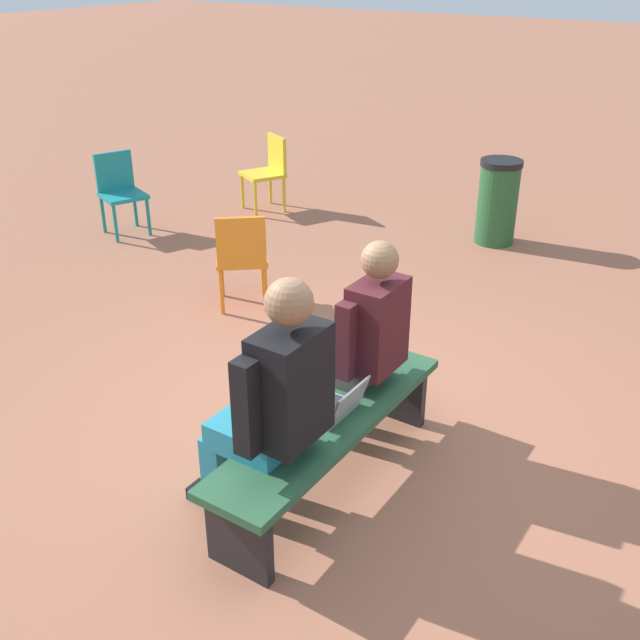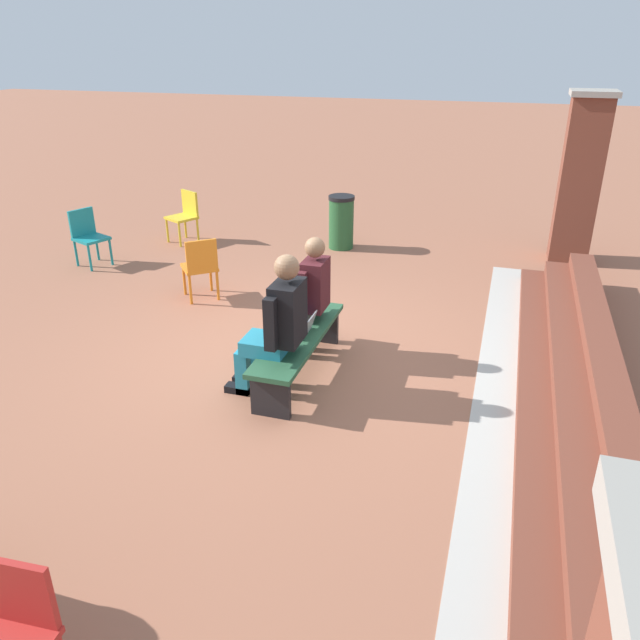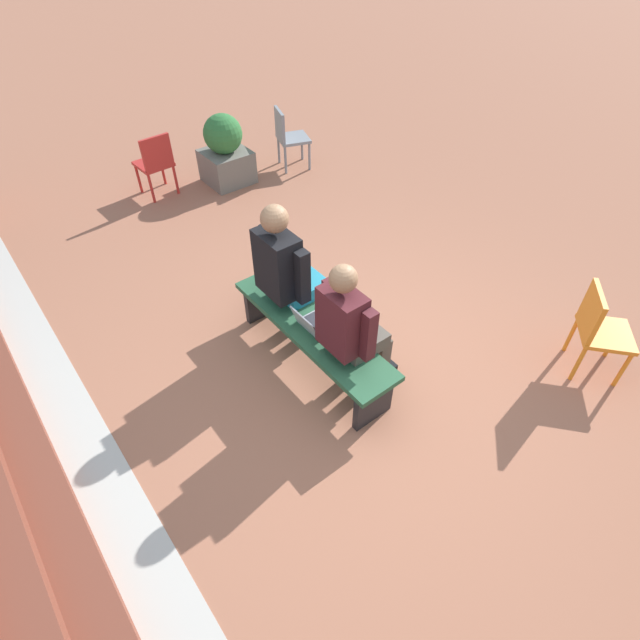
{
  "view_description": "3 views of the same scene",
  "coord_description": "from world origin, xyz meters",
  "px_view_note": "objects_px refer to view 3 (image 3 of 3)",
  "views": [
    {
      "loc": [
        3.25,
        2.07,
        2.76
      ],
      "look_at": [
        0.41,
        0.18,
        1.04
      ],
      "focal_mm": 42.0,
      "sensor_mm": 36.0,
      "label": 1
    },
    {
      "loc": [
        5.68,
        2.07,
        3.18
      ],
      "look_at": [
        0.58,
        0.5,
        0.74
      ],
      "focal_mm": 35.0,
      "sensor_mm": 36.0,
      "label": 2
    },
    {
      "loc": [
        -2.08,
        2.07,
        3.39
      ],
      "look_at": [
        0.19,
        0.28,
        0.69
      ],
      "focal_mm": 28.0,
      "sensor_mm": 36.0,
      "label": 3
    }
  ],
  "objects_px": {
    "person_student": "(352,326)",
    "person_adult": "(289,271)",
    "laptop": "(313,324)",
    "plastic_chair_near_bench_right": "(599,327)",
    "plastic_chair_far_right": "(288,135)",
    "plastic_chair_mid_courtyard": "(155,161)",
    "planter": "(225,152)",
    "bench": "(312,333)"
  },
  "relations": [
    {
      "from": "plastic_chair_far_right",
      "to": "plastic_chair_mid_courtyard",
      "type": "height_order",
      "value": "same"
    },
    {
      "from": "person_adult",
      "to": "laptop",
      "type": "height_order",
      "value": "person_adult"
    },
    {
      "from": "person_student",
      "to": "plastic_chair_far_right",
      "type": "height_order",
      "value": "person_student"
    },
    {
      "from": "planter",
      "to": "person_student",
      "type": "bearing_deg",
      "value": 164.22
    },
    {
      "from": "bench",
      "to": "laptop",
      "type": "relative_size",
      "value": 5.62
    },
    {
      "from": "person_student",
      "to": "planter",
      "type": "xyz_separation_m",
      "value": [
        3.89,
        -1.1,
        -0.28
      ]
    },
    {
      "from": "person_student",
      "to": "person_adult",
      "type": "distance_m",
      "value": 0.84
    },
    {
      "from": "person_adult",
      "to": "plastic_chair_mid_courtyard",
      "type": "relative_size",
      "value": 1.7
    },
    {
      "from": "laptop",
      "to": "plastic_chair_near_bench_right",
      "type": "distance_m",
      "value": 2.41
    },
    {
      "from": "bench",
      "to": "plastic_chair_far_right",
      "type": "relative_size",
      "value": 2.14
    },
    {
      "from": "person_student",
      "to": "laptop",
      "type": "relative_size",
      "value": 4.2
    },
    {
      "from": "laptop",
      "to": "plastic_chair_near_bench_right",
      "type": "bearing_deg",
      "value": -128.63
    },
    {
      "from": "person_adult",
      "to": "laptop",
      "type": "xyz_separation_m",
      "value": [
        -0.45,
        0.08,
        -0.25
      ]
    },
    {
      "from": "laptop",
      "to": "plastic_chair_mid_courtyard",
      "type": "bearing_deg",
      "value": -4.17
    },
    {
      "from": "person_student",
      "to": "person_adult",
      "type": "height_order",
      "value": "person_adult"
    },
    {
      "from": "bench",
      "to": "plastic_chair_near_bench_right",
      "type": "xyz_separation_m",
      "value": [
        -1.54,
        -1.87,
        0.13
      ]
    },
    {
      "from": "bench",
      "to": "plastic_chair_near_bench_right",
      "type": "relative_size",
      "value": 2.14
    },
    {
      "from": "bench",
      "to": "planter",
      "type": "distance_m",
      "value": 3.66
    },
    {
      "from": "laptop",
      "to": "planter",
      "type": "xyz_separation_m",
      "value": [
        3.5,
        -1.18,
        -0.06
      ]
    },
    {
      "from": "bench",
      "to": "planter",
      "type": "xyz_separation_m",
      "value": [
        3.47,
        -1.17,
        0.08
      ]
    },
    {
      "from": "plastic_chair_far_right",
      "to": "plastic_chair_near_bench_right",
      "type": "distance_m",
      "value": 4.84
    },
    {
      "from": "person_adult",
      "to": "laptop",
      "type": "distance_m",
      "value": 0.52
    },
    {
      "from": "plastic_chair_far_right",
      "to": "plastic_chair_near_bench_right",
      "type": "relative_size",
      "value": 1.0
    },
    {
      "from": "plastic_chair_mid_courtyard",
      "to": "planter",
      "type": "height_order",
      "value": "planter"
    },
    {
      "from": "person_adult",
      "to": "plastic_chair_far_right",
      "type": "bearing_deg",
      "value": -35.08
    },
    {
      "from": "person_adult",
      "to": "plastic_chair_near_bench_right",
      "type": "bearing_deg",
      "value": -137.38
    },
    {
      "from": "bench",
      "to": "person_adult",
      "type": "height_order",
      "value": "person_adult"
    },
    {
      "from": "person_student",
      "to": "laptop",
      "type": "distance_m",
      "value": 0.45
    },
    {
      "from": "plastic_chair_far_right",
      "to": "planter",
      "type": "height_order",
      "value": "planter"
    },
    {
      "from": "plastic_chair_near_bench_right",
      "to": "person_adult",
      "type": "bearing_deg",
      "value": 42.62
    },
    {
      "from": "bench",
      "to": "person_adult",
      "type": "relative_size",
      "value": 1.26
    },
    {
      "from": "person_adult",
      "to": "plastic_chair_near_bench_right",
      "type": "height_order",
      "value": "person_adult"
    },
    {
      "from": "plastic_chair_mid_courtyard",
      "to": "planter",
      "type": "xyz_separation_m",
      "value": [
        -0.22,
        -0.91,
        -0.04
      ]
    },
    {
      "from": "person_student",
      "to": "planter",
      "type": "height_order",
      "value": "person_student"
    },
    {
      "from": "plastic_chair_near_bench_right",
      "to": "planter",
      "type": "distance_m",
      "value": 5.06
    },
    {
      "from": "person_adult",
      "to": "bench",
      "type": "bearing_deg",
      "value": 169.98
    },
    {
      "from": "plastic_chair_far_right",
      "to": "planter",
      "type": "distance_m",
      "value": 0.95
    },
    {
      "from": "laptop",
      "to": "bench",
      "type": "bearing_deg",
      "value": -17.59
    },
    {
      "from": "person_student",
      "to": "laptop",
      "type": "height_order",
      "value": "person_student"
    },
    {
      "from": "person_student",
      "to": "plastic_chair_near_bench_right",
      "type": "relative_size",
      "value": 1.6
    },
    {
      "from": "plastic_chair_mid_courtyard",
      "to": "planter",
      "type": "relative_size",
      "value": 0.89
    },
    {
      "from": "person_student",
      "to": "planter",
      "type": "bearing_deg",
      "value": -15.78
    }
  ]
}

